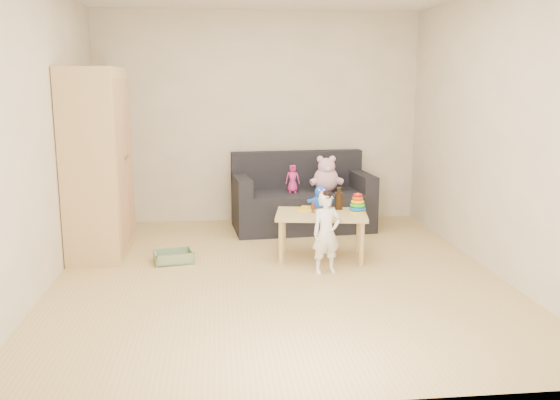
{
  "coord_description": "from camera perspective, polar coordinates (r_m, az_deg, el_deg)",
  "views": [
    {
      "loc": [
        -0.53,
        -5.18,
        1.74
      ],
      "look_at": [
        0.05,
        0.25,
        0.65
      ],
      "focal_mm": 38.0,
      "sensor_mm": 36.0,
      "label": 1
    }
  ],
  "objects": [
    {
      "name": "wooden_figure",
      "position": [
        5.86,
        3.19,
        -0.7
      ],
      "size": [
        0.05,
        0.04,
        0.11
      ],
      "primitive_type": null,
      "rotation": [
        0.0,
        0.0,
        -0.07
      ],
      "color": "#5A2B1C",
      "rests_on": "play_table"
    },
    {
      "name": "pink_bear",
      "position": [
        7.05,
        4.45,
        2.27
      ],
      "size": [
        0.39,
        0.36,
        0.36
      ],
      "primitive_type": null,
      "rotation": [
        0.0,
        0.0,
        0.33
      ],
      "color": "#E7AAC4",
      "rests_on": "sofa"
    },
    {
      "name": "brown_bottle",
      "position": [
        6.03,
        5.68,
        -0.0
      ],
      "size": [
        0.08,
        0.08,
        0.23
      ],
      "color": "black",
      "rests_on": "play_table"
    },
    {
      "name": "room",
      "position": [
        5.22,
        -0.25,
        6.46
      ],
      "size": [
        4.5,
        4.5,
        4.5
      ],
      "color": "tan",
      "rests_on": "ground"
    },
    {
      "name": "sofa",
      "position": [
        7.11,
        2.17,
        -0.98
      ],
      "size": [
        1.69,
        0.94,
        0.46
      ],
      "primitive_type": "cube",
      "rotation": [
        0.0,
        0.0,
        0.08
      ],
      "color": "black",
      "rests_on": "ground"
    },
    {
      "name": "doll",
      "position": [
        6.97,
        1.22,
        2.05
      ],
      "size": [
        0.17,
        0.12,
        0.32
      ],
      "primitive_type": "imported",
      "rotation": [
        0.0,
        0.0,
        -0.05
      ],
      "color": "#D32781",
      "rests_on": "sofa"
    },
    {
      "name": "ring_stacker",
      "position": [
        5.92,
        7.46,
        -0.46
      ],
      "size": [
        0.17,
        0.17,
        0.19
      ],
      "color": "yellow",
      "rests_on": "play_table"
    },
    {
      "name": "toddler",
      "position": [
        5.46,
        4.49,
        -3.29
      ],
      "size": [
        0.31,
        0.24,
        0.74
      ],
      "primitive_type": "imported",
      "rotation": [
        0.0,
        0.0,
        0.22
      ],
      "color": "white",
      "rests_on": "ground"
    },
    {
      "name": "yellow_book",
      "position": [
        6.01,
        2.94,
        -0.86
      ],
      "size": [
        0.29,
        0.29,
        0.02
      ],
      "primitive_type": "cube",
      "rotation": [
        0.0,
        0.0,
        -0.38
      ],
      "color": "yellow",
      "rests_on": "play_table"
    },
    {
      "name": "storage_bin",
      "position": [
        5.93,
        -10.2,
        -5.38
      ],
      "size": [
        0.42,
        0.35,
        0.11
      ],
      "primitive_type": null,
      "rotation": [
        0.0,
        0.0,
        0.19
      ],
      "color": "gray",
      "rests_on": "ground"
    },
    {
      "name": "wardrobe",
      "position": [
        6.26,
        -17.13,
        3.44
      ],
      "size": [
        0.52,
        1.04,
        1.88
      ],
      "primitive_type": "cube",
      "color": "tan",
      "rests_on": "ground"
    },
    {
      "name": "blue_plush",
      "position": [
        5.98,
        3.91,
        0.23
      ],
      "size": [
        0.26,
        0.24,
        0.25
      ],
      "primitive_type": null,
      "rotation": [
        0.0,
        0.0,
        -0.47
      ],
      "color": "blue",
      "rests_on": "play_table"
    },
    {
      "name": "play_table",
      "position": [
        5.93,
        3.97,
        -3.44
      ],
      "size": [
        0.97,
        0.7,
        0.47
      ],
      "primitive_type": "cube",
      "rotation": [
        0.0,
        0.0,
        -0.17
      ],
      "color": "tan",
      "rests_on": "ground"
    }
  ]
}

